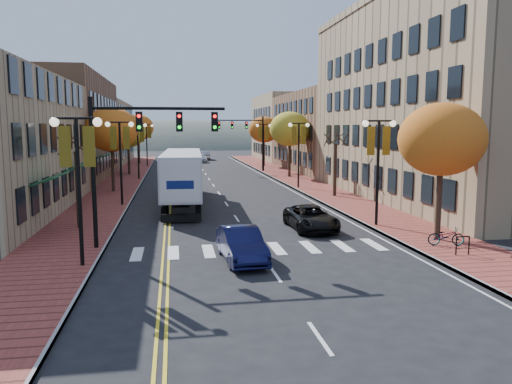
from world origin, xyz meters
name	(u,v)px	position (x,y,z in m)	size (l,w,h in m)	color
ground	(266,261)	(0.00, 0.00, 0.00)	(200.00, 200.00, 0.00)	black
sidewalk_left	(123,181)	(-9.00, 32.50, 0.07)	(4.00, 85.00, 0.15)	brown
sidewalk_right	(292,178)	(9.00, 32.50, 0.07)	(4.00, 85.00, 0.15)	brown
building_left_mid	(47,129)	(-17.00, 36.00, 5.50)	(12.00, 24.00, 11.00)	brown
building_left_far	(87,133)	(-17.00, 61.00, 4.75)	(12.00, 26.00, 9.50)	#9E8966
building_right_near	(461,103)	(18.50, 16.00, 7.50)	(15.00, 28.00, 15.00)	#997F5B
building_right_mid	(347,132)	(18.50, 42.00, 5.00)	(15.00, 24.00, 10.00)	brown
building_right_far	(304,128)	(18.50, 64.00, 5.50)	(15.00, 20.00, 11.00)	#9E8966
tree_left_a	(78,190)	(-9.00, 8.00, 2.25)	(0.28, 0.28, 4.20)	#382619
tree_left_b	(111,130)	(-9.00, 24.00, 5.45)	(4.48, 4.48, 7.21)	#382619
tree_left_c	(128,132)	(-9.00, 40.00, 5.05)	(4.16, 4.16, 6.69)	#382619
tree_left_d	(138,127)	(-9.00, 58.00, 5.60)	(4.61, 4.61, 7.42)	#382619
tree_right_a	(442,140)	(9.00, 2.00, 5.05)	(4.16, 4.16, 6.69)	#382619
tree_right_b	(335,170)	(9.00, 18.00, 2.25)	(0.28, 0.28, 4.20)	#382619
tree_right_c	(290,129)	(9.00, 34.00, 5.45)	(4.48, 4.48, 7.21)	#382619
tree_right_d	(264,130)	(9.00, 50.00, 5.29)	(4.35, 4.35, 7.00)	#382619
lamp_left_a	(78,162)	(-7.50, 0.00, 4.29)	(1.96, 0.36, 6.05)	black
lamp_left_b	(120,147)	(-7.50, 16.00, 4.29)	(1.96, 0.36, 6.05)	black
lamp_left_c	(138,140)	(-7.50, 34.00, 4.29)	(1.96, 0.36, 6.05)	black
lamp_left_d	(147,137)	(-7.50, 52.00, 4.29)	(1.96, 0.36, 6.05)	black
lamp_right_a	(378,152)	(7.50, 6.00, 4.29)	(1.96, 0.36, 6.05)	black
lamp_right_b	(299,142)	(7.50, 24.00, 4.29)	(1.96, 0.36, 6.05)	black
lamp_right_c	(264,138)	(7.50, 42.00, 4.29)	(1.96, 0.36, 6.05)	black
traffic_mast_near	(136,143)	(-5.48, 3.00, 4.92)	(6.10, 0.35, 7.00)	black
traffic_mast_far	(248,133)	(5.48, 42.00, 4.92)	(6.10, 0.34, 7.00)	black
semi_truck	(183,174)	(-3.15, 16.17, 2.29)	(3.11, 15.77, 3.92)	black
navy_sedan	(241,244)	(-1.03, 0.10, 0.72)	(1.52, 4.36, 1.44)	black
black_suv	(311,218)	(3.65, 5.96, 0.67)	(2.21, 4.80, 1.33)	black
car_far_white	(181,163)	(-2.81, 50.56, 0.64)	(1.52, 3.78, 1.29)	silver
car_far_silver	(201,158)	(0.50, 60.23, 0.66)	(1.85, 4.54, 1.32)	#B1B2B9
car_far_oncoming	(205,155)	(1.68, 66.89, 0.78)	(1.64, 4.71, 1.55)	#AFB0B8
bicycle	(446,236)	(8.73, 0.74, 0.59)	(0.59, 1.68, 0.88)	gray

